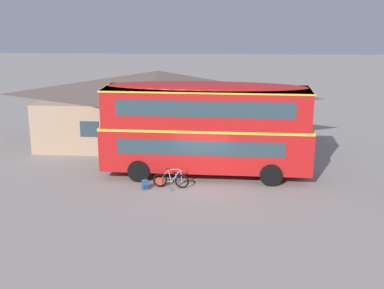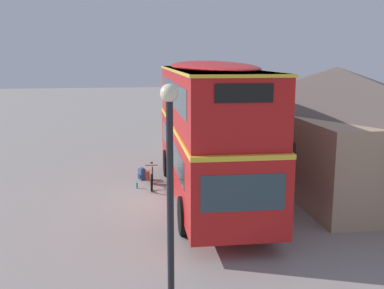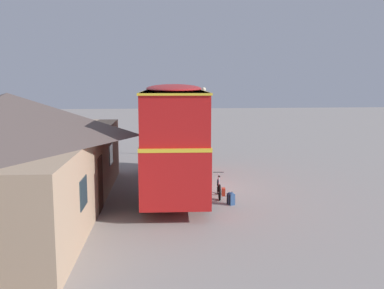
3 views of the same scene
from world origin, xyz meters
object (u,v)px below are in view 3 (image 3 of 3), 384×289
Objects in this scene: touring_bicycle at (219,189)px; water_bottle_blue_sports at (232,194)px; double_decker_bus at (174,132)px; street_lamp at (204,114)px; backpack_on_ground at (231,198)px.

touring_bicycle reaches higher than water_bottle_blue_sports.
double_decker_bus is 8.68m from street_lamp.
backpack_on_ground is at bearing -165.73° from touring_bicycle.
touring_bicycle is 3.45× the size of backpack_on_ground.
water_bottle_blue_sports is (0.09, -0.56, -0.27)m from touring_bicycle.
backpack_on_ground reaches higher than water_bottle_blue_sports.
backpack_on_ground is 0.11× the size of street_lamp.
touring_bicycle is at bearing 99.26° from water_bottle_blue_sports.
double_decker_bus is at bearing 47.12° from touring_bicycle.
street_lamp is at bearing 0.14° from water_bottle_blue_sports.
touring_bicycle is 10.36m from street_lamp.
touring_bicycle is 0.39× the size of street_lamp.
touring_bicycle is (-1.71, -1.84, -2.27)m from double_decker_bus.
touring_bicycle is 0.63m from water_bottle_blue_sports.
street_lamp is (9.96, 0.02, 2.71)m from water_bottle_blue_sports.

